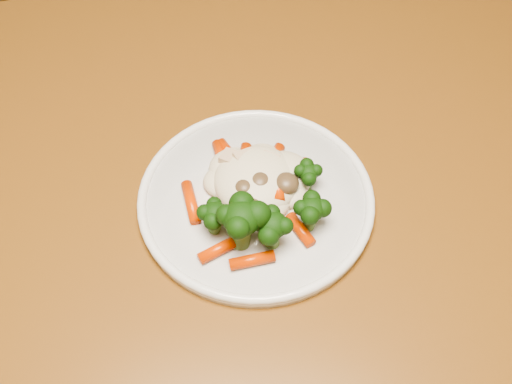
# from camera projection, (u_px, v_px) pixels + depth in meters

# --- Properties ---
(dining_table) EXTENTS (1.44, 1.14, 0.75)m
(dining_table) POSITION_uv_depth(u_px,v_px,m) (350.00, 238.00, 0.77)
(dining_table) COLOR brown
(dining_table) RESTS_ON ground
(plate) EXTENTS (0.25, 0.25, 0.01)m
(plate) POSITION_uv_depth(u_px,v_px,m) (256.00, 200.00, 0.68)
(plate) COLOR white
(plate) RESTS_ON dining_table
(meal) EXTENTS (0.16, 0.17, 0.05)m
(meal) POSITION_uv_depth(u_px,v_px,m) (258.00, 197.00, 0.65)
(meal) COLOR beige
(meal) RESTS_ON plate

